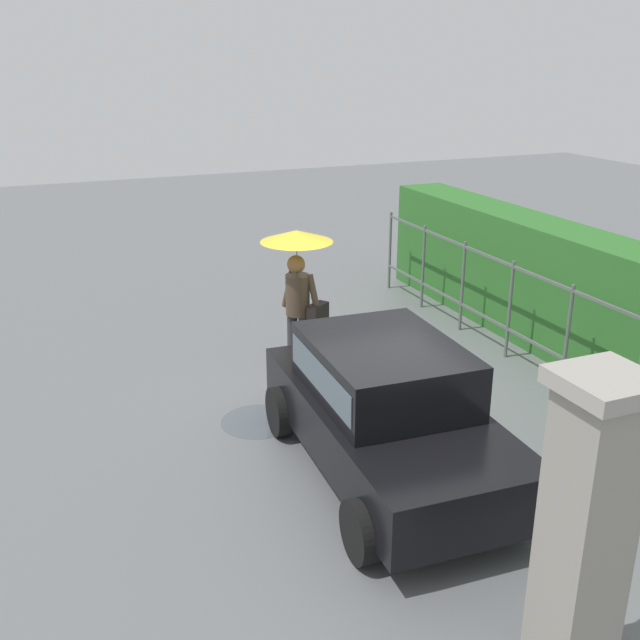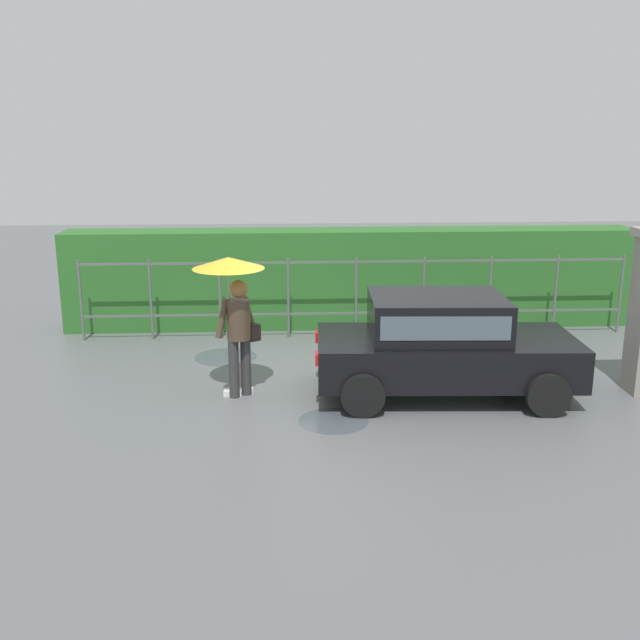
# 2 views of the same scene
# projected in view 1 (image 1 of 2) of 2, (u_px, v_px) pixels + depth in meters

# --- Properties ---
(ground_plane) EXTENTS (40.00, 40.00, 0.00)m
(ground_plane) POSITION_uv_depth(u_px,v_px,m) (374.00, 408.00, 9.54)
(ground_plane) COLOR slate
(car) EXTENTS (3.81, 2.01, 1.48)m
(car) POSITION_uv_depth(u_px,v_px,m) (386.00, 405.00, 7.85)
(car) COLOR black
(car) RESTS_ON ground
(pedestrian) EXTENTS (1.02, 1.02, 2.04)m
(pedestrian) POSITION_uv_depth(u_px,v_px,m) (298.00, 270.00, 10.25)
(pedestrian) COLOR #333333
(pedestrian) RESTS_ON ground
(gate_pillar) EXTENTS (0.60, 0.60, 2.42)m
(gate_pillar) POSITION_uv_depth(u_px,v_px,m) (585.00, 531.00, 5.06)
(gate_pillar) COLOR gray
(gate_pillar) RESTS_ON ground
(fence_section) EXTENTS (10.14, 0.05, 1.50)m
(fence_section) POSITION_uv_depth(u_px,v_px,m) (568.00, 333.00, 9.79)
(fence_section) COLOR #59605B
(fence_section) RESTS_ON ground
(hedge_row) EXTENTS (11.09, 0.90, 1.90)m
(hedge_row) POSITION_uv_depth(u_px,v_px,m) (620.00, 316.00, 10.07)
(hedge_row) COLOR #2D6B28
(hedge_row) RESTS_ON ground
(puddle_near) EXTENTS (0.94, 0.94, 0.00)m
(puddle_near) POSITION_uv_depth(u_px,v_px,m) (258.00, 421.00, 9.20)
(puddle_near) COLOR #4C545B
(puddle_near) RESTS_ON ground
(puddle_far) EXTENTS (1.06, 1.06, 0.00)m
(puddle_far) POSITION_uv_depth(u_px,v_px,m) (402.00, 343.00, 11.69)
(puddle_far) COLOR #4C545B
(puddle_far) RESTS_ON ground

